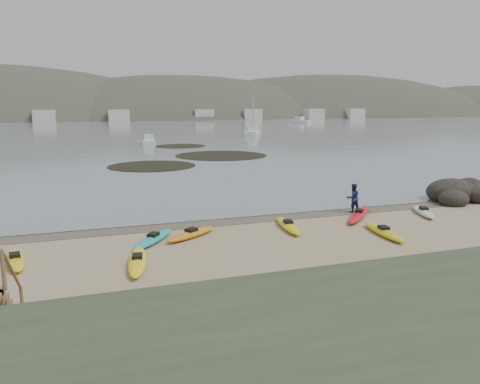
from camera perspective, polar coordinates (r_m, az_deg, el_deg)
name	(u,v)px	position (r m, az deg, el deg)	size (l,w,h in m)	color
ground	(240,218)	(26.60, 0.00, -3.17)	(600.00, 600.00, 0.00)	tan
wet_sand	(242,219)	(26.32, 0.21, -3.32)	(60.00, 60.00, 0.00)	brown
water	(93,113)	(324.61, -17.50, 9.21)	(1200.00, 1200.00, 0.00)	slate
kayaks	(265,232)	(23.19, 3.04, -4.87)	(23.06, 7.98, 0.34)	yellow
person_east	(353,198)	(28.62, 13.61, -0.71)	(0.84, 0.65, 1.72)	#1B234F
rock_cluster	(461,196)	(34.76, 25.33, -0.50)	(5.25, 3.86, 1.76)	black
kelp_mats	(193,156)	(57.72, -5.78, 4.41)	(19.67, 29.41, 0.04)	black
moored_boats	(124,130)	(103.97, -13.91, 7.30)	(97.88, 74.88, 1.39)	silver
far_hills	(188,150)	(224.67, -6.42, 5.06)	(550.00, 135.00, 80.00)	#384235
far_town	(123,116)	(170.10, -14.09, 9.02)	(199.00, 5.00, 4.00)	beige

